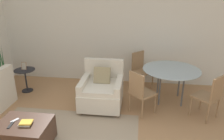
% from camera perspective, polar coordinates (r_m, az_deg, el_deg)
% --- Properties ---
extents(wall_back, '(12.00, 0.06, 2.75)m').
position_cam_1_polar(wall_back, '(5.62, -0.29, 10.40)').
color(wall_back, beige).
rests_on(wall_back, ground_plane).
extents(area_rug, '(2.56, 1.45, 0.01)m').
position_cam_1_polar(area_rug, '(4.05, -12.34, -15.76)').
color(area_rug, gray).
rests_on(area_rug, ground_plane).
extents(armchair, '(0.86, 0.92, 0.93)m').
position_cam_1_polar(armchair, '(4.63, -2.68, -5.27)').
color(armchair, beige).
rests_on(armchair, ground_plane).
extents(ottoman, '(0.80, 0.63, 0.44)m').
position_cam_1_polar(ottoman, '(3.80, -21.87, -15.23)').
color(ottoman, '#382319').
rests_on(ottoman, ground_plane).
extents(book_stack, '(0.21, 0.17, 0.05)m').
position_cam_1_polar(book_stack, '(3.64, -21.56, -12.72)').
color(book_stack, beige).
rests_on(book_stack, ottoman).
extents(tv_remote_primary, '(0.06, 0.17, 0.01)m').
position_cam_1_polar(tv_remote_primary, '(3.71, -24.97, -12.93)').
color(tv_remote_primary, black).
rests_on(tv_remote_primary, ottoman).
extents(tv_remote_secondary, '(0.10, 0.14, 0.01)m').
position_cam_1_polar(tv_remote_secondary, '(3.80, -24.06, -11.92)').
color(tv_remote_secondary, '#B7B7BC').
rests_on(tv_remote_secondary, ottoman).
extents(potted_plant, '(0.34, 0.34, 1.23)m').
position_cam_1_polar(potted_plant, '(5.95, -26.46, -2.44)').
color(potted_plant, maroon).
rests_on(potted_plant, ground_plane).
extents(side_table, '(0.48, 0.48, 0.56)m').
position_cam_1_polar(side_table, '(5.64, -21.69, -1.44)').
color(side_table, black).
rests_on(side_table, ground_plane).
extents(picture_frame, '(0.12, 0.07, 0.18)m').
position_cam_1_polar(picture_frame, '(5.56, -22.03, 0.97)').
color(picture_frame, '#8C6647').
rests_on(picture_frame, side_table).
extents(dining_table, '(1.22, 1.22, 0.74)m').
position_cam_1_polar(dining_table, '(4.87, 15.20, -0.59)').
color(dining_table, '#99A8AD').
rests_on(dining_table, ground_plane).
extents(dining_chair_near_left, '(0.59, 0.59, 0.90)m').
position_cam_1_polar(dining_chair_near_left, '(4.27, 7.27, -5.31)').
color(dining_chair_near_left, '#93704C').
rests_on(dining_chair_near_left, ground_plane).
extents(dining_chair_near_right, '(0.59, 0.59, 0.90)m').
position_cam_1_polar(dining_chair_near_right, '(4.48, 24.42, -5.83)').
color(dining_chair_near_right, '#93704C').
rests_on(dining_chair_near_right, ground_plane).
extents(dining_chair_far_left, '(0.59, 0.59, 0.90)m').
position_cam_1_polar(dining_chair_far_left, '(5.49, 7.42, 0.67)').
color(dining_chair_far_left, '#93704C').
rests_on(dining_chair_far_left, ground_plane).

